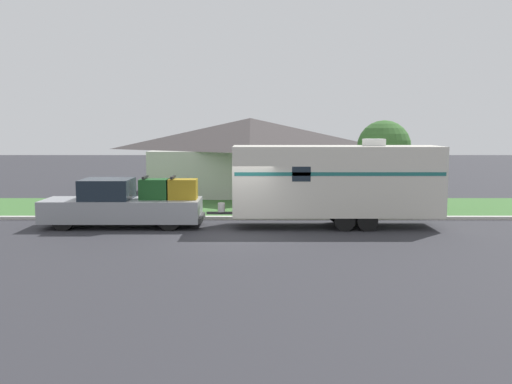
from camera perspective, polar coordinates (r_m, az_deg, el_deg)
name	(u,v)px	position (r m, az deg, el deg)	size (l,w,h in m)	color
ground_plane	(240,236)	(20.91, -1.58, -4.42)	(120.00, 120.00, 0.00)	#2D2D33
curb_strip	(243,218)	(24.59, -1.33, -2.60)	(80.00, 0.30, 0.14)	beige
lawn_strip	(245,207)	(28.21, -1.16, -1.53)	(80.00, 7.00, 0.03)	#3D6B33
house_across_street	(251,154)	(34.50, -0.53, 3.81)	(12.06, 8.22, 4.50)	#B2B2A8
pickup_truck	(125,205)	(23.28, -12.98, -1.23)	(6.33, 1.99, 2.03)	black
travel_trailer	(337,181)	(22.80, 8.07, 1.13)	(9.22, 2.23, 3.51)	black
mailbox	(387,195)	(26.07, 12.95, -0.29)	(0.48, 0.20, 1.24)	brown
tree_in_yard	(384,147)	(28.17, 12.71, 4.38)	(2.57, 2.57, 4.29)	brown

